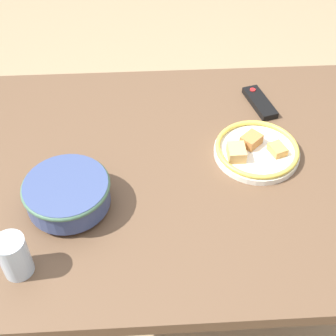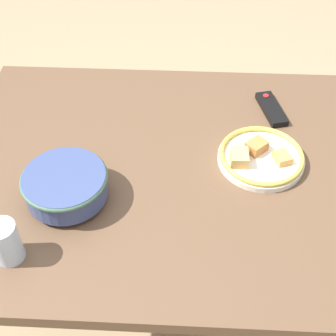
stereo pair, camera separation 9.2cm
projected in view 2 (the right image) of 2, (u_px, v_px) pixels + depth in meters
ground_plane at (174, 299)px, 1.86m from camera, size 8.00×8.00×0.00m
dining_table at (176, 187)px, 1.38m from camera, size 1.27×0.94×0.76m
noodle_bowl at (66, 185)px, 1.20m from camera, size 0.22×0.22×0.09m
food_plate at (260, 157)px, 1.32m from camera, size 0.24×0.24×0.05m
tv_remote at (271, 109)px, 1.48m from camera, size 0.09×0.17×0.02m
drinking_glass at (6, 242)px, 1.07m from camera, size 0.07×0.07×0.11m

